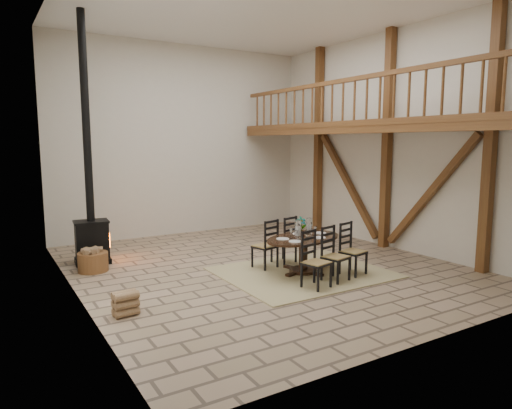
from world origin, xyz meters
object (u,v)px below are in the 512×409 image
dining_table (307,254)px  wood_stove (90,209)px  log_stack (126,304)px  log_basket (93,261)px

dining_table → wood_stove: size_ratio=0.42×
dining_table → log_stack: size_ratio=5.75×
dining_table → log_stack: bearing=171.5°
log_stack → wood_stove: bearing=86.2°
dining_table → wood_stove: wood_stove is taller
wood_stove → log_stack: size_ratio=13.65×
dining_table → wood_stove: (-3.28, 2.93, 0.73)m
dining_table → log_basket: 4.10m
wood_stove → log_stack: bearing=-88.6°
wood_stove → log_basket: wood_stove is taller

